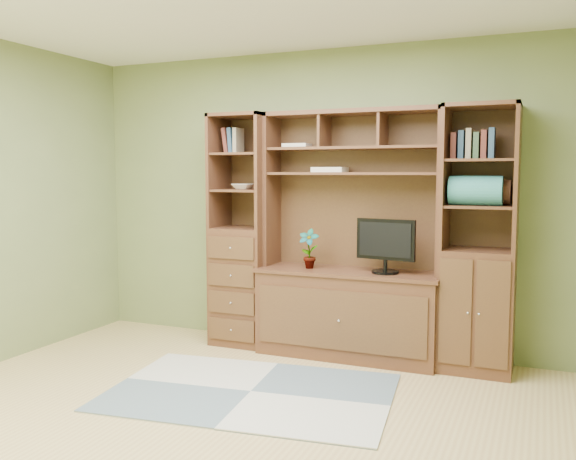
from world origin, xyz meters
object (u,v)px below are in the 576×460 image
at_px(center_hutch, 349,235).
at_px(left_tower, 243,230).
at_px(right_tower, 479,240).
at_px(monitor, 386,236).

relative_size(center_hutch, left_tower, 1.00).
distance_m(right_tower, monitor, 0.71).
bearing_deg(monitor, right_tower, 14.90).
xyz_separation_m(center_hutch, monitor, (0.32, -0.03, 0.01)).
bearing_deg(left_tower, right_tower, 0.00).
height_order(center_hutch, right_tower, same).
bearing_deg(right_tower, monitor, -173.95).
distance_m(center_hutch, monitor, 0.32).
relative_size(center_hutch, right_tower, 1.00).
height_order(center_hutch, monitor, center_hutch).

